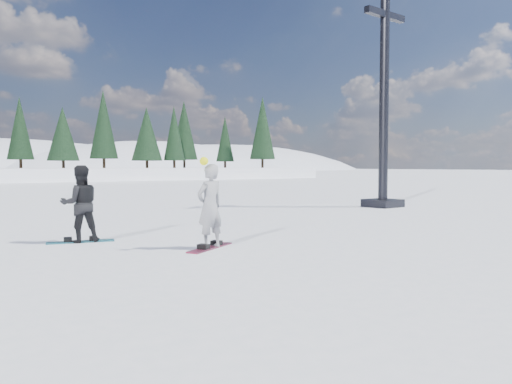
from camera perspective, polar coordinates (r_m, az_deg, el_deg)
ground at (r=10.31m, az=-11.05°, el=-7.01°), size 420.00×420.00×0.00m
lift_tower at (r=22.34m, az=14.39°, el=7.61°), size 2.46×1.44×8.88m
snowboarder_woman at (r=10.77m, az=-5.30°, el=-1.59°), size 0.75×0.58×1.97m
snowboarder_man at (r=12.28m, az=-19.47°, el=-1.29°), size 0.93×0.75×1.80m
snowboard_woman at (r=10.89m, az=-5.27°, el=-6.35°), size 1.42×1.03×0.03m
snowboard_man at (r=12.38m, az=-19.40°, el=-5.37°), size 1.52×0.61×0.03m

